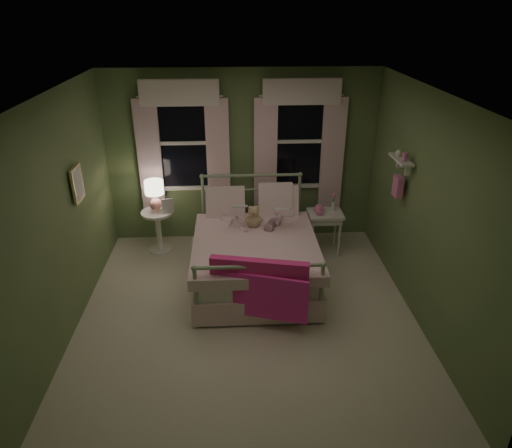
{
  "coord_description": "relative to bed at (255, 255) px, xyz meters",
  "views": [
    {
      "loc": [
        -0.14,
        -4.47,
        3.42
      ],
      "look_at": [
        0.13,
        0.45,
        1.0
      ],
      "focal_mm": 32.0,
      "sensor_mm": 36.0,
      "label": 1
    }
  ],
  "objects": [
    {
      "name": "teddy_bear",
      "position": [
        -0.01,
        0.27,
        0.42
      ],
      "size": [
        0.24,
        0.2,
        0.33
      ],
      "color": "tan",
      "rests_on": "bed"
    },
    {
      "name": "bed",
      "position": [
        0.0,
        0.0,
        0.0
      ],
      "size": [
        1.58,
        2.04,
        1.18
      ],
      "color": "white",
      "rests_on": "ground"
    },
    {
      "name": "window_right",
      "position": [
        0.72,
        1.24,
        1.25
      ],
      "size": [
        1.34,
        0.13,
        1.96
      ],
      "color": "black",
      "rests_on": "room_shell"
    },
    {
      "name": "child_right",
      "position": [
        0.27,
        0.43,
        0.55
      ],
      "size": [
        0.42,
        0.37,
        0.71
      ],
      "primitive_type": "imported",
      "rotation": [
        0.0,
        0.0,
        2.8
      ],
      "color": "#F7D1DD",
      "rests_on": "bed"
    },
    {
      "name": "book_nightstand",
      "position": [
        -1.3,
        0.78,
        0.28
      ],
      "size": [
        0.21,
        0.25,
        0.02
      ],
      "primitive_type": "imported",
      "rotation": [
        0.0,
        0.0,
        0.23
      ],
      "color": "beige",
      "rests_on": "nightstand_left"
    },
    {
      "name": "bud_vase",
      "position": [
        1.18,
        0.75,
        0.41
      ],
      "size": [
        0.06,
        0.06,
        0.28
      ],
      "color": "white",
      "rests_on": "nightstand_right"
    },
    {
      "name": "room_shell",
      "position": [
        -0.13,
        -0.79,
        0.92
      ],
      "size": [
        4.2,
        4.2,
        4.2
      ],
      "color": "silver",
      "rests_on": "ground"
    },
    {
      "name": "pink_toy",
      "position": [
        0.96,
        0.69,
        0.33
      ],
      "size": [
        0.14,
        0.19,
        0.14
      ],
      "color": "pink",
      "rests_on": "nightstand_right"
    },
    {
      "name": "book_right",
      "position": [
        0.27,
        0.18,
        0.54
      ],
      "size": [
        0.22,
        0.15,
        0.26
      ],
      "primitive_type": "imported",
      "rotation": [
        1.22,
        0.0,
        -0.23
      ],
      "color": "beige",
      "rests_on": "child_right"
    },
    {
      "name": "window_left",
      "position": [
        -0.98,
        1.24,
        1.25
      ],
      "size": [
        1.34,
        0.13,
        1.96
      ],
      "color": "black",
      "rests_on": "room_shell"
    },
    {
      "name": "child_left",
      "position": [
        -0.29,
        0.43,
        0.58
      ],
      "size": [
        0.33,
        0.29,
        0.77
      ],
      "primitive_type": "imported",
      "rotation": [
        0.0,
        0.0,
        3.61
      ],
      "color": "#F7D1DD",
      "rests_on": "bed"
    },
    {
      "name": "nightstand_right",
      "position": [
        1.06,
        0.7,
        0.17
      ],
      "size": [
        0.5,
        0.4,
        0.64
      ],
      "color": "white",
      "rests_on": "ground"
    },
    {
      "name": "pink_throw",
      "position": [
        -0.01,
        -1.02,
        0.23
      ],
      "size": [
        1.1,
        0.41,
        0.71
      ],
      "color": "#E52C82",
      "rests_on": "bed"
    },
    {
      "name": "wall_shelf",
      "position": [
        1.77,
        -0.09,
        1.15
      ],
      "size": [
        0.15,
        0.5,
        0.6
      ],
      "color": "white",
      "rests_on": "room_shell"
    },
    {
      "name": "book_left",
      "position": [
        -0.29,
        0.18,
        0.59
      ],
      "size": [
        0.21,
        0.13,
        0.26
      ],
      "primitive_type": "imported",
      "rotation": [
        1.22,
        0.0,
        -0.06
      ],
      "color": "beige",
      "rests_on": "child_left"
    },
    {
      "name": "nightstand_left",
      "position": [
        -1.4,
        0.86,
        0.04
      ],
      "size": [
        0.46,
        0.46,
        0.65
      ],
      "color": "white",
      "rests_on": "ground"
    },
    {
      "name": "framed_picture",
      "position": [
        -2.08,
        -0.19,
        1.12
      ],
      "size": [
        0.03,
        0.32,
        0.42
      ],
      "color": "beige",
      "rests_on": "room_shell"
    },
    {
      "name": "table_lamp",
      "position": [
        -1.4,
        0.86,
        0.58
      ],
      "size": [
        0.27,
        0.27,
        0.45
      ],
      "color": "pink",
      "rests_on": "nightstand_left"
    }
  ]
}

